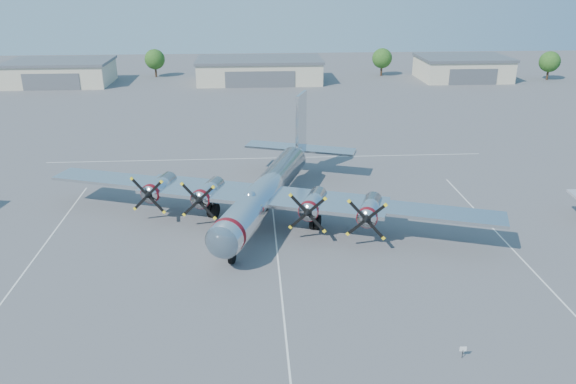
{
  "coord_description": "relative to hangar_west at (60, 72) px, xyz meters",
  "views": [
    {
      "loc": [
        -2.05,
        -48.99,
        24.32
      ],
      "look_at": [
        1.47,
        4.06,
        3.2
      ],
      "focal_mm": 35.0,
      "sensor_mm": 36.0,
      "label": 1
    }
  ],
  "objects": [
    {
      "name": "tree_west",
      "position": [
        20.0,
        8.04,
        1.51
      ],
      "size": [
        4.8,
        4.8,
        6.64
      ],
      "color": "#382619",
      "rests_on": "ground"
    },
    {
      "name": "ground",
      "position": [
        45.0,
        -81.96,
        -2.71
      ],
      "size": [
        260.0,
        260.0,
        0.0
      ],
      "primitive_type": "plane",
      "color": "#545457",
      "rests_on": "ground"
    },
    {
      "name": "parking_lines",
      "position": [
        45.0,
        -83.71,
        -2.71
      ],
      "size": [
        60.0,
        50.08,
        0.01
      ],
      "color": "silver",
      "rests_on": "ground"
    },
    {
      "name": "hangar_east",
      "position": [
        93.0,
        0.0,
        0.0
      ],
      "size": [
        20.6,
        14.6,
        5.4
      ],
      "color": "beige",
      "rests_on": "ground"
    },
    {
      "name": "tree_east",
      "position": [
        75.0,
        6.04,
        1.51
      ],
      "size": [
        4.8,
        4.8,
        6.64
      ],
      "color": "#382619",
      "rests_on": "ground"
    },
    {
      "name": "main_bomber_b29",
      "position": [
        44.54,
        -76.34,
        -2.71
      ],
      "size": [
        54.74,
        45.67,
        10.35
      ],
      "primitive_type": null,
      "rotation": [
        0.0,
        0.0,
        -0.34
      ],
      "color": "silver",
      "rests_on": "ground"
    },
    {
      "name": "hangar_center",
      "position": [
        45.0,
        -0.0,
        -0.0
      ],
      "size": [
        28.6,
        14.6,
        5.4
      ],
      "color": "beige",
      "rests_on": "ground"
    },
    {
      "name": "hangar_west",
      "position": [
        0.0,
        0.0,
        0.0
      ],
      "size": [
        22.6,
        14.6,
        5.4
      ],
      "color": "beige",
      "rests_on": "ground"
    },
    {
      "name": "info_placard",
      "position": [
        56.69,
        -100.85,
        -2.08
      ],
      "size": [
        0.47,
        0.06,
        0.9
      ],
      "rotation": [
        0.0,
        0.0,
        -0.05
      ],
      "color": "black",
      "rests_on": "ground"
    },
    {
      "name": "tree_far_east",
      "position": [
        113.0,
        -1.96,
        1.51
      ],
      "size": [
        4.8,
        4.8,
        6.64
      ],
      "color": "#382619",
      "rests_on": "ground"
    }
  ]
}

